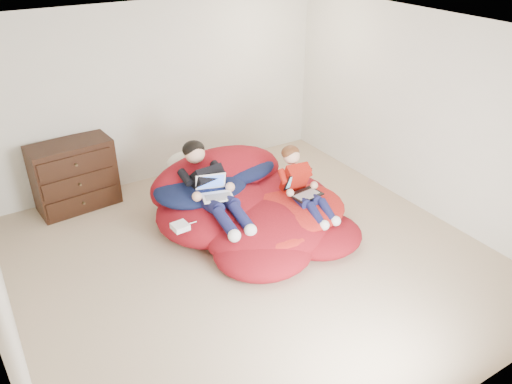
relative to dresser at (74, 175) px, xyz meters
name	(u,v)px	position (x,y,z in m)	size (l,w,h in m)	color
room_shell	(253,242)	(1.39, -2.23, -0.24)	(5.10, 5.10, 2.77)	tan
dresser	(74,175)	(0.00, 0.00, 0.00)	(1.06, 0.61, 0.92)	black
beanbag_pile	(249,207)	(1.70, -1.60, -0.19)	(2.29, 2.31, 0.90)	maroon
cream_pillow	(183,163)	(1.25, -0.71, 0.16)	(0.46, 0.30, 0.30)	beige
older_boy	(209,183)	(1.24, -1.47, 0.22)	(0.39, 1.37, 0.73)	black
younger_boy	(301,182)	(2.23, -1.96, 0.17)	(0.35, 0.99, 0.71)	#B71B10
laptop_white	(215,190)	(1.24, -1.61, 0.19)	(0.41, 0.43, 0.25)	white
laptop_black	(302,188)	(2.23, -1.99, 0.11)	(0.39, 0.40, 0.25)	black
power_adapter	(180,227)	(0.70, -1.79, -0.04)	(0.17, 0.17, 0.06)	white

